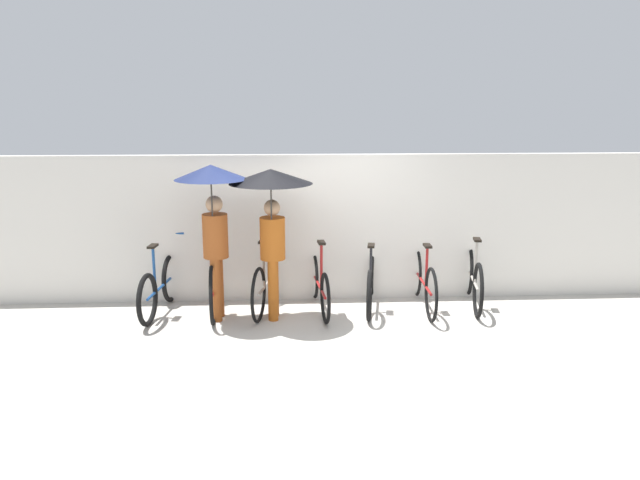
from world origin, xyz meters
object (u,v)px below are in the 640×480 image
at_px(parked_bicycle_6, 473,278).
at_px(parked_bicycle_1, 214,282).
at_px(parked_bicycle_3, 319,284).
at_px(pedestrian_leading, 213,203).
at_px(parked_bicycle_0, 160,287).
at_px(parked_bicycle_5, 423,281).
at_px(parked_bicycle_2, 267,282).
at_px(parked_bicycle_4, 371,282).
at_px(pedestrian_center, 271,201).

bearing_deg(parked_bicycle_6, parked_bicycle_1, 99.73).
xyz_separation_m(parked_bicycle_3, parked_bicycle_6, (2.12, 0.08, 0.03)).
bearing_deg(pedestrian_leading, parked_bicycle_0, -20.70).
xyz_separation_m(parked_bicycle_3, parked_bicycle_5, (1.42, 0.01, 0.02)).
distance_m(parked_bicycle_0, parked_bicycle_5, 3.54).
height_order(parked_bicycle_1, parked_bicycle_2, parked_bicycle_2).
height_order(parked_bicycle_3, parked_bicycle_6, parked_bicycle_3).
relative_size(parked_bicycle_4, pedestrian_center, 0.88).
relative_size(parked_bicycle_2, parked_bicycle_4, 0.97).
bearing_deg(pedestrian_leading, parked_bicycle_6, -168.30).
distance_m(parked_bicycle_0, parked_bicycle_6, 4.24).
relative_size(parked_bicycle_6, pedestrian_center, 0.87).
bearing_deg(parked_bicycle_5, pedestrian_center, 103.22).
height_order(parked_bicycle_4, pedestrian_leading, pedestrian_leading).
height_order(parked_bicycle_3, pedestrian_center, pedestrian_center).
distance_m(parked_bicycle_0, pedestrian_leading, 1.46).
distance_m(parked_bicycle_0, parked_bicycle_3, 2.12).
xyz_separation_m(parked_bicycle_6, pedestrian_center, (-2.74, -0.48, 1.18)).
xyz_separation_m(parked_bicycle_2, pedestrian_leading, (-0.63, -0.42, 1.15)).
bearing_deg(pedestrian_leading, pedestrian_center, -177.55).
xyz_separation_m(parked_bicycle_4, parked_bicycle_6, (1.41, 0.00, 0.03)).
relative_size(parked_bicycle_2, parked_bicycle_5, 0.93).
xyz_separation_m(parked_bicycle_0, pedestrian_leading, (0.78, -0.36, 1.18)).
relative_size(parked_bicycle_0, parked_bicycle_1, 0.88).
relative_size(parked_bicycle_1, parked_bicycle_5, 1.03).
distance_m(parked_bicycle_6, pedestrian_center, 3.02).
relative_size(parked_bicycle_3, parked_bicycle_4, 0.99).
distance_m(parked_bicycle_3, parked_bicycle_6, 2.12).
distance_m(parked_bicycle_2, pedestrian_leading, 1.38).
bearing_deg(parked_bicycle_0, parked_bicycle_4, -81.07).
distance_m(parked_bicycle_2, parked_bicycle_4, 1.42).
relative_size(parked_bicycle_4, pedestrian_leading, 0.86).
bearing_deg(pedestrian_leading, parked_bicycle_1, -75.63).
bearing_deg(parked_bicycle_6, parked_bicycle_3, 101.44).
distance_m(parked_bicycle_3, pedestrian_center, 1.41).
bearing_deg(parked_bicycle_3, pedestrian_center, 118.15).
xyz_separation_m(pedestrian_leading, pedestrian_center, (0.72, -0.02, 0.03)).
relative_size(parked_bicycle_0, parked_bicycle_2, 0.98).
relative_size(parked_bicycle_0, pedestrian_leading, 0.81).
bearing_deg(parked_bicycle_6, parked_bicycle_5, 104.41).
bearing_deg(parked_bicycle_3, parked_bicycle_6, -93.08).
height_order(parked_bicycle_0, pedestrian_center, pedestrian_center).
bearing_deg(parked_bicycle_2, parked_bicycle_3, -82.49).
distance_m(parked_bicycle_2, parked_bicycle_3, 0.71).
xyz_separation_m(parked_bicycle_0, parked_bicycle_1, (0.71, 0.07, 0.04)).
distance_m(parked_bicycle_3, pedestrian_leading, 1.82).
xyz_separation_m(parked_bicycle_1, parked_bicycle_2, (0.71, -0.01, -0.01)).
relative_size(parked_bicycle_1, pedestrian_leading, 0.92).
bearing_deg(parked_bicycle_1, parked_bicycle_4, -93.74).
height_order(parked_bicycle_2, parked_bicycle_6, parked_bicycle_2).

